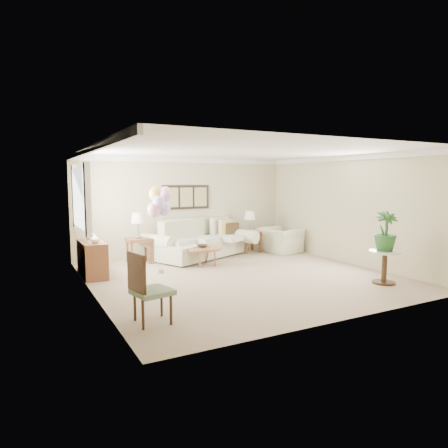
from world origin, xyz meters
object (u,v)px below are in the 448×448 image
object	(u,v)px
armchair	(280,240)
accent_chair	(147,287)
balloon_cluster	(160,202)
sofa	(201,242)
coffee_table	(203,249)

from	to	relation	value
armchair	accent_chair	bearing A→B (deg)	116.46
balloon_cluster	sofa	bearing A→B (deg)	38.85
armchair	coffee_table	bearing A→B (deg)	91.94
sofa	armchair	xyz separation A→B (m)	(2.27, -0.35, -0.06)
accent_chair	balloon_cluster	distance (m)	3.23
coffee_table	sofa	bearing A→B (deg)	69.49
sofa	coffee_table	bearing A→B (deg)	-110.51
coffee_table	accent_chair	bearing A→B (deg)	-126.63
sofa	armchair	distance (m)	2.30
sofa	accent_chair	size ratio (longest dim) A/B	3.01
sofa	coffee_table	world-z (taller)	sofa
balloon_cluster	accent_chair	bearing A→B (deg)	-112.38
accent_chair	balloon_cluster	world-z (taller)	balloon_cluster
coffee_table	armchair	bearing A→B (deg)	12.29
sofa	accent_chair	world-z (taller)	accent_chair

